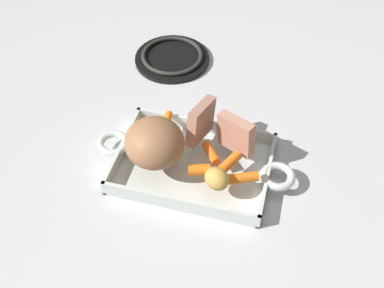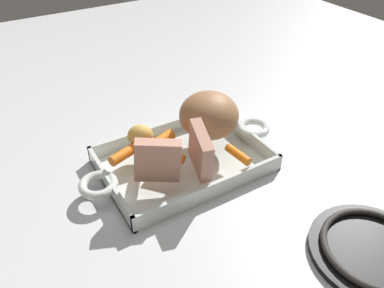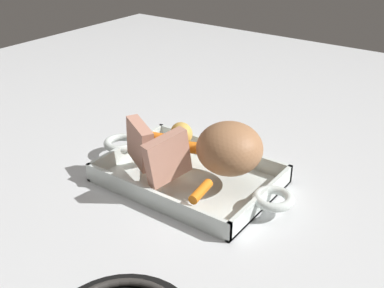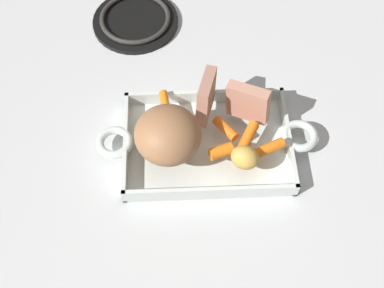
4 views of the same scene
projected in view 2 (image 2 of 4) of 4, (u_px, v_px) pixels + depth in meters
The scene contains 12 objects.
ground_plane at pixel (184, 165), 0.74m from camera, with size 2.15×2.15×0.00m, color silver.
roasting_dish at pixel (184, 161), 0.73m from camera, with size 0.41×0.22×0.04m.
pork_roast at pixel (209, 115), 0.74m from camera, with size 0.12×0.12×0.09m, color #9B6945.
roast_slice_thick at pixel (158, 161), 0.63m from camera, with size 0.02×0.08×0.08m, color tan.
roast_slice_outer at pixel (201, 150), 0.65m from camera, with size 0.02×0.08×0.08m, color tan.
baby_carrot_long at pixel (147, 155), 0.69m from camera, with size 0.02×0.02×0.07m, color orange.
baby_carrot_northwest at pixel (238, 155), 0.70m from camera, with size 0.02×0.02×0.06m, color orange.
baby_carrot_northeast at pixel (125, 154), 0.69m from camera, with size 0.02×0.02×0.06m, color orange.
baby_carrot_short at pixel (164, 139), 0.73m from camera, with size 0.02×0.02×0.04m, color orange.
baby_carrot_southwest at pixel (170, 156), 0.69m from camera, with size 0.02×0.02×0.06m, color orange.
potato_halved at pixel (140, 135), 0.72m from camera, with size 0.05×0.04×0.04m, color gold.
stove_burner_rear at pixel (373, 250), 0.57m from camera, with size 0.19×0.19×0.02m.
Camera 2 is at (0.28, 0.50, 0.48)m, focal length 35.21 mm.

